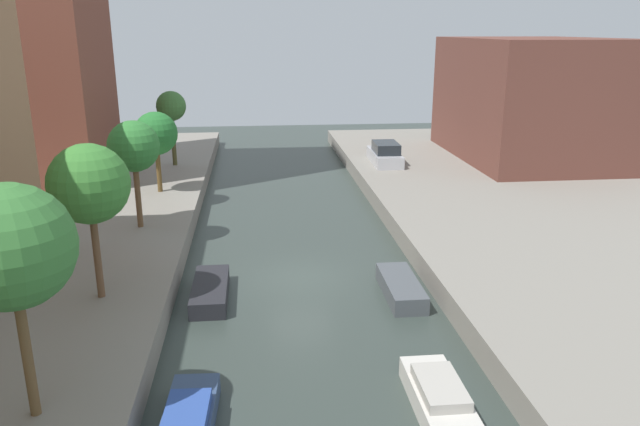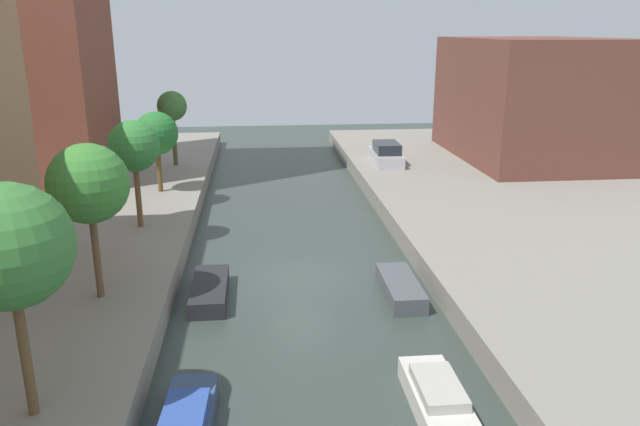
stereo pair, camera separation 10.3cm
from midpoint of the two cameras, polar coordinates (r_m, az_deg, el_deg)
ground_plane at (r=25.77m, az=-1.72°, el=-6.07°), size 84.00×84.00×0.00m
quay_right at (r=30.50m, az=27.69°, el=-3.37°), size 20.00×64.00×1.00m
low_block_right at (r=46.82m, az=19.27°, el=10.06°), size 10.00×14.66×8.43m
street_tree_1 at (r=15.39m, az=-27.03°, el=-2.88°), size 2.93×2.93×5.83m
street_tree_2 at (r=21.73m, az=-20.76°, el=2.53°), size 2.72×2.72×5.46m
street_tree_3 at (r=29.35m, az=-16.97°, el=5.95°), size 2.37×2.37×5.07m
street_tree_4 at (r=35.80m, az=-15.01°, el=7.20°), size 2.44×2.44×4.61m
street_tree_5 at (r=42.75m, az=-13.64°, el=9.62°), size 2.00×2.00×5.05m
parked_car at (r=42.87m, az=6.25°, el=5.49°), size 1.95×4.83×1.51m
moored_boat_left_2 at (r=24.12m, az=-10.18°, el=-7.19°), size 1.33×3.82×0.65m
moored_boat_right_1 at (r=17.62m, az=11.13°, el=-16.71°), size 1.37×3.77×0.93m
moored_boat_right_2 at (r=24.16m, az=7.67°, el=-6.97°), size 1.32×3.72×0.68m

